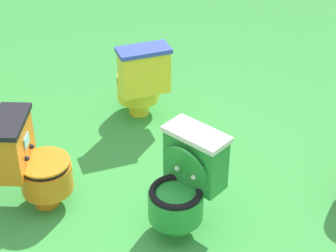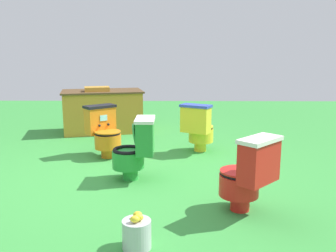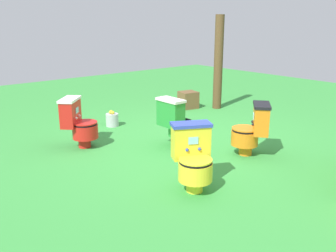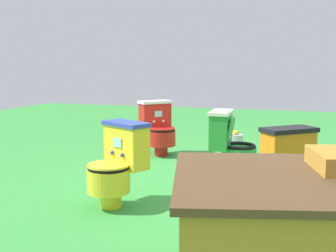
{
  "view_description": "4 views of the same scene",
  "coord_description": "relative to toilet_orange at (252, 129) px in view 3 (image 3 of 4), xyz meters",
  "views": [
    {
      "loc": [
        -2.14,
        -2.01,
        2.85
      ],
      "look_at": [
        0.54,
        0.41,
        0.45
      ],
      "focal_mm": 63.18,
      "sensor_mm": 36.0,
      "label": 1
    },
    {
      "loc": [
        0.63,
        -4.03,
        1.44
      ],
      "look_at": [
        0.56,
        0.56,
        0.51
      ],
      "focal_mm": 38.32,
      "sensor_mm": 36.0,
      "label": 2
    },
    {
      "loc": [
        3.66,
        3.87,
        1.83
      ],
      "look_at": [
        0.5,
        0.12,
        0.4
      ],
      "focal_mm": 39.9,
      "sensor_mm": 36.0,
      "label": 3
    },
    {
      "loc": [
        -0.47,
        4.42,
        1.23
      ],
      "look_at": [
        0.88,
        0.04,
        0.55
      ],
      "focal_mm": 45.14,
      "sensor_mm": 36.0,
      "label": 4
    }
  ],
  "objects": [
    {
      "name": "toilet_green",
      "position": [
        0.55,
        -0.94,
        0.0
      ],
      "size": [
        0.5,
        0.44,
        0.73
      ],
      "rotation": [
        0.0,
        0.0,
        1.58
      ],
      "color": "green",
      "rests_on": "ground"
    },
    {
      "name": "toilet_orange",
      "position": [
        0.0,
        0.0,
        0.0
      ],
      "size": [
        0.62,
        0.64,
        0.73
      ],
      "rotation": [
        0.0,
        0.0,
        3.84
      ],
      "color": "orange",
      "rests_on": "ground"
    },
    {
      "name": "wooden_post",
      "position": [
        -1.7,
        -2.2,
        0.57
      ],
      "size": [
        0.18,
        0.18,
        1.89
      ],
      "primitive_type": "cylinder",
      "color": "brown",
      "rests_on": "ground"
    },
    {
      "name": "small_crate",
      "position": [
        -1.24,
        -2.59,
        -0.2
      ],
      "size": [
        0.4,
        0.39,
        0.35
      ],
      "primitive_type": "cube",
      "rotation": [
        0.0,
        0.0,
        4.51
      ],
      "color": "brown",
      "rests_on": "ground"
    },
    {
      "name": "toilet_yellow",
      "position": [
        1.35,
        0.25,
        0.0
      ],
      "size": [
        0.59,
        0.62,
        0.73
      ],
      "rotation": [
        0.0,
        0.0,
        5.79
      ],
      "color": "yellow",
      "rests_on": "ground"
    },
    {
      "name": "toilet_red",
      "position": [
        1.65,
        -1.82,
        0.0
      ],
      "size": [
        0.63,
        0.63,
        0.73
      ],
      "rotation": [
        0.0,
        0.0,
        0.79
      ],
      "color": "red",
      "rests_on": "ground"
    },
    {
      "name": "ground",
      "position": [
        0.34,
        -0.9,
        -0.37
      ],
      "size": [
        14.0,
        14.0,
        0.0
      ],
      "primitive_type": "plane",
      "color": "green"
    },
    {
      "name": "lemon_bucket",
      "position": [
        0.7,
        -2.45,
        -0.25
      ],
      "size": [
        0.22,
        0.22,
        0.28
      ],
      "color": "#B7B7BF",
      "rests_on": "ground"
    }
  ]
}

